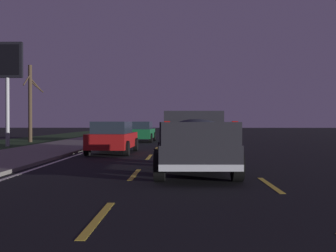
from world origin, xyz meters
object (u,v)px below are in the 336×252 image
object	(u,v)px
sedan_red	(113,137)
gas_price_sign	(7,68)
pickup_truck	(194,140)
sedan_green	(141,131)
bare_tree_far	(30,102)

from	to	relation	value
sedan_red	gas_price_sign	size ratio (longest dim) A/B	0.69
pickup_truck	sedan_green	xyz separation A→B (m)	(18.51, 3.36, -0.20)
sedan_red	gas_price_sign	distance (m)	9.81
pickup_truck	sedan_red	world-z (taller)	pickup_truck
sedan_red	pickup_truck	bearing A→B (deg)	-153.00
sedan_green	sedan_red	world-z (taller)	same
gas_price_sign	bare_tree_far	xyz separation A→B (m)	(5.27, 0.54, -1.81)
sedan_green	sedan_red	bearing A→B (deg)	178.50
bare_tree_far	sedan_green	bearing A→B (deg)	-83.01
gas_price_sign	bare_tree_far	distance (m)	5.60
bare_tree_far	sedan_red	bearing A→B (deg)	-142.50
sedan_green	sedan_red	size ratio (longest dim) A/B	1.00
sedan_green	gas_price_sign	world-z (taller)	gas_price_sign
pickup_truck	sedan_green	size ratio (longest dim) A/B	1.23
gas_price_sign	sedan_green	bearing A→B (deg)	-50.69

